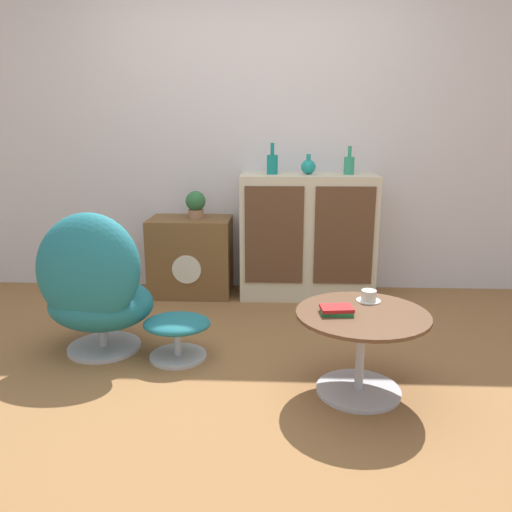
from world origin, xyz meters
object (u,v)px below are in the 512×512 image
object	(u,v)px
tv_console	(191,256)
coffee_table	(361,340)
vase_leftmost	(272,163)
vase_inner_left	(308,167)
sideboard	(307,236)
book_stack	(337,310)
teacup	(369,297)
egg_chair	(95,288)
ottoman	(177,329)
vase_inner_right	(349,165)
potted_plant	(196,204)

from	to	relation	value
tv_console	coffee_table	xyz separation A→B (m)	(1.13, -1.56, -0.03)
coffee_table	vase_leftmost	xyz separation A→B (m)	(-0.47, 1.57, 0.78)
vase_leftmost	vase_inner_left	size ratio (longest dim) A/B	1.56
tv_console	vase_inner_left	xyz separation A→B (m)	(0.94, 0.00, 0.73)
sideboard	book_stack	world-z (taller)	sideboard
teacup	vase_inner_left	bearing A→B (deg)	100.29
coffee_table	teacup	bearing A→B (deg)	71.24
egg_chair	vase_inner_left	bearing A→B (deg)	41.63
book_stack	sideboard	bearing A→B (deg)	92.08
ottoman	vase_leftmost	bearing A→B (deg)	65.95
vase_inner_right	book_stack	world-z (taller)	vase_inner_right
potted_plant	teacup	world-z (taller)	potted_plant
vase_inner_right	book_stack	distance (m)	1.71
tv_console	egg_chair	xyz separation A→B (m)	(-0.37, -1.16, 0.10)
vase_leftmost	egg_chair	bearing A→B (deg)	-131.51
vase_leftmost	vase_inner_left	distance (m)	0.28
egg_chair	vase_leftmost	distance (m)	1.68
vase_inner_right	teacup	size ratio (longest dim) A/B	1.66
sideboard	coffee_table	bearing A→B (deg)	-83.08
egg_chair	vase_inner_right	size ratio (longest dim) A/B	4.14
teacup	book_stack	world-z (taller)	teacup
vase_inner_left	ottoman	bearing A→B (deg)	-124.12
vase_inner_left	book_stack	distance (m)	1.69
vase_leftmost	book_stack	bearing A→B (deg)	-77.85
vase_leftmost	potted_plant	distance (m)	0.69
sideboard	potted_plant	distance (m)	0.93
potted_plant	teacup	distance (m)	1.82
sideboard	book_stack	size ratio (longest dim) A/B	6.29
tv_console	book_stack	size ratio (longest dim) A/B	3.88
ottoman	vase_inner_left	distance (m)	1.69
teacup	book_stack	bearing A→B (deg)	-134.70
vase_inner_left	coffee_table	bearing A→B (deg)	-82.94
vase_inner_left	potted_plant	world-z (taller)	vase_inner_left
vase_inner_right	egg_chair	bearing A→B (deg)	-144.35
coffee_table	vase_inner_left	world-z (taller)	vase_inner_left
tv_console	potted_plant	bearing A→B (deg)	0.72
coffee_table	potted_plant	bearing A→B (deg)	124.65
tv_console	book_stack	world-z (taller)	tv_console
vase_inner_left	teacup	size ratio (longest dim) A/B	1.18
egg_chair	teacup	size ratio (longest dim) A/B	6.89
vase_inner_right	potted_plant	size ratio (longest dim) A/B	0.99
potted_plant	sideboard	bearing A→B (deg)	-0.07
ottoman	egg_chair	bearing A→B (deg)	174.76
vase_leftmost	teacup	size ratio (longest dim) A/B	1.84
vase_inner_right	vase_inner_left	bearing A→B (deg)	180.00
vase_inner_left	book_stack	size ratio (longest dim) A/B	0.91
vase_inner_left	potted_plant	xyz separation A→B (m)	(-0.89, -0.00, -0.29)
coffee_table	teacup	world-z (taller)	teacup
tv_console	egg_chair	size ratio (longest dim) A/B	0.73
ottoman	vase_leftmost	distance (m)	1.59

